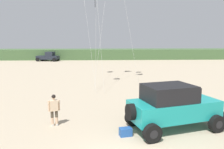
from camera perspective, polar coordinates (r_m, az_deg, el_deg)
dune_ridge at (r=53.56m, az=-1.75°, el=5.36°), size 90.00×8.14×2.30m
jeep at (r=11.36m, az=15.51°, el=-7.78°), size 5.02×3.45×2.26m
person_watching at (r=11.79m, az=-14.82°, el=-8.49°), size 0.60×0.40×1.67m
cooler_box at (r=10.54m, az=3.55°, el=-14.64°), size 0.62×0.47×0.38m
distant_pickup at (r=49.18m, az=-16.19°, el=4.46°), size 4.87×3.12×1.98m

